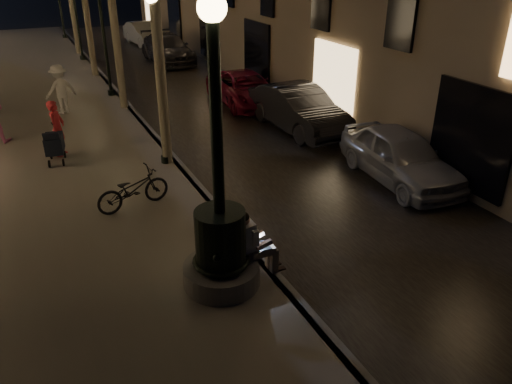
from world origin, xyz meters
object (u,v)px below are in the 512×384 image
car_front (400,156)px  car_third (245,89)px  lamp_curb_b (102,18)px  car_second (298,109)px  car_rear (168,49)px  lamp_curb_c (74,0)px  lamp_curb_a (157,55)px  bicycle (133,189)px  pedestrian_red (57,128)px  pedestrian_white (60,89)px  fountain_lamppost (220,236)px  car_fifth (144,33)px  seated_man_laptop (252,242)px  stroller (54,144)px

car_front → car_third: car_front is taller
lamp_curb_b → car_second: size_ratio=1.04×
car_second → car_rear: 12.94m
lamp_curb_c → car_third: bearing=-66.5°
lamp_curb_b → lamp_curb_a: bearing=-90.0°
lamp_curb_a → bicycle: bearing=-121.9°
pedestrian_red → pedestrian_white: bearing=19.9°
fountain_lamppost → car_front: size_ratio=1.25×
lamp_curb_c → car_fifth: bearing=42.9°
lamp_curb_a → pedestrian_white: size_ratio=2.71×
pedestrian_red → bicycle: pedestrian_red is taller
car_rear → bicycle: (-5.75, -16.55, -0.07)m
seated_man_laptop → bicycle: bearing=110.4°
car_front → car_third: size_ratio=0.92×
car_third → pedestrian_red: pedestrian_red is taller
lamp_curb_c → stroller: size_ratio=4.22×
lamp_curb_a → pedestrian_red: lamp_curb_a is taller
seated_man_laptop → car_fifth: bearing=80.1°
lamp_curb_a → stroller: size_ratio=4.22×
seated_man_laptop → lamp_curb_b: size_ratio=0.29×
pedestrian_red → car_rear: bearing=-2.2°
lamp_curb_c → lamp_curb_b: bearing=-90.0°
car_front → pedestrian_red: 9.77m
lamp_curb_c → car_second: lamp_curb_c is taller
car_rear → lamp_curb_b: bearing=-123.8°
lamp_curb_c → pedestrian_white: bearing=-102.0°
car_fifth → pedestrian_white: bearing=-119.6°
car_second → stroller: bearing=177.6°
car_third → pedestrian_red: (-7.41, -3.08, 0.39)m
pedestrian_red → stroller: bearing=-170.2°
fountain_lamppost → lamp_curb_a: fountain_lamppost is taller
lamp_curb_a → car_front: (5.50, -3.48, -2.53)m
lamp_curb_b → pedestrian_red: size_ratio=2.93×
lamp_curb_a → car_front: size_ratio=1.15×
lamp_curb_c → pedestrian_white: 10.20m
car_third → lamp_curb_a: bearing=-130.9°
car_front → lamp_curb_b: bearing=120.8°
seated_man_laptop → lamp_curb_b: bearing=89.6°
seated_man_laptop → lamp_curb_c: (0.09, 22.00, 2.31)m
stroller → car_fifth: 20.20m
stroller → car_second: 7.92m
lamp_curb_c → car_rear: bearing=-22.5°
fountain_lamppost → car_third: 12.30m
car_second → seated_man_laptop: bearing=-127.7°
car_fifth → lamp_curb_b: bearing=-114.6°
lamp_curb_c → car_third: 12.27m
stroller → car_rear: size_ratio=0.23×
fountain_lamppost → car_fifth: fountain_lamppost is taller
lamp_curb_c → seated_man_laptop: bearing=-90.2°
fountain_lamppost → car_second: bearing=51.6°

